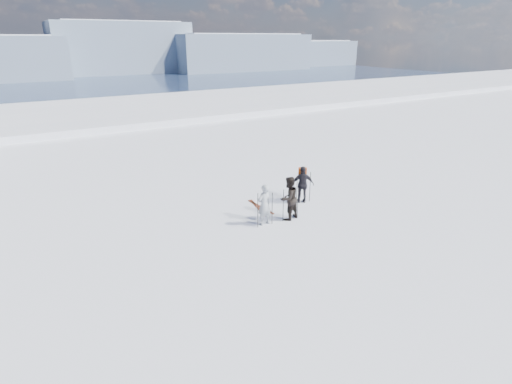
# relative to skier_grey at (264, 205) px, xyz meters

# --- Properties ---
(lake_basin) EXTENTS (820.00, 820.00, 71.62)m
(lake_basin) POSITION_rel_skier_grey_xyz_m (1.72, 26.37, -7.28)
(lake_basin) COLOR white
(lake_basin) RESTS_ON ground
(far_mountain_range) EXTENTS (770.00, 110.00, 53.00)m
(far_mountain_range) POSITION_rel_skier_grey_xyz_m (31.32, 451.15, -7.97)
(far_mountain_range) COLOR slate
(far_mountain_range) RESTS_ON ground
(skier_grey) EXTENTS (0.60, 0.42, 1.56)m
(skier_grey) POSITION_rel_skier_grey_xyz_m (0.00, 0.00, 0.00)
(skier_grey) COLOR #98A0A6
(skier_grey) RESTS_ON ground
(skier_dark) EXTENTS (0.94, 0.80, 1.68)m
(skier_dark) POSITION_rel_skier_grey_xyz_m (1.03, -0.06, 0.06)
(skier_dark) COLOR black
(skier_dark) RESTS_ON ground
(skier_pack) EXTENTS (0.98, 0.78, 1.56)m
(skier_pack) POSITION_rel_skier_grey_xyz_m (2.48, 1.00, -0.00)
(skier_pack) COLOR black
(skier_pack) RESTS_ON ground
(backpack) EXTENTS (0.38, 0.33, 0.46)m
(backpack) POSITION_rel_skier_grey_xyz_m (2.61, 1.22, 1.01)
(backpack) COLOR #DE5314
(backpack) RESTS_ON skier_pack
(ski_poles) EXTENTS (3.16, 1.17, 1.33)m
(ski_poles) POSITION_rel_skier_grey_xyz_m (1.15, 0.22, -0.16)
(ski_poles) COLOR black
(ski_poles) RESTS_ON ground
(skis_loose) EXTENTS (0.47, 1.70, 0.03)m
(skis_loose) POSITION_rel_skier_grey_xyz_m (0.65, 1.43, -0.77)
(skis_loose) COLOR black
(skis_loose) RESTS_ON ground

